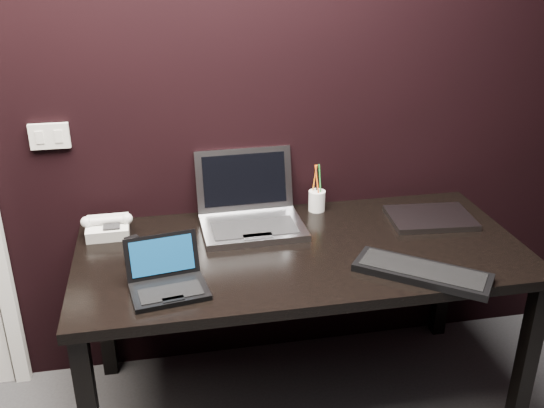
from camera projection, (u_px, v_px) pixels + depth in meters
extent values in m
plane|color=black|center=(207.00, 83.00, 2.39)|extent=(4.00, 0.00, 4.00)
cube|color=silver|center=(49.00, 136.00, 2.35)|extent=(0.15, 0.02, 0.10)
cube|color=silver|center=(40.00, 137.00, 2.33)|extent=(0.03, 0.01, 0.05)
cube|color=silver|center=(59.00, 136.00, 2.34)|extent=(0.03, 0.01, 0.05)
cube|color=black|center=(302.00, 252.00, 2.32)|extent=(1.70, 0.80, 0.04)
cube|color=black|center=(526.00, 362.00, 2.30)|extent=(0.06, 0.06, 0.70)
cube|color=black|center=(103.00, 306.00, 2.64)|extent=(0.06, 0.06, 0.70)
cube|color=black|center=(444.00, 271.00, 2.92)|extent=(0.06, 0.06, 0.70)
cube|color=black|center=(170.00, 291.00, 2.01)|extent=(0.27, 0.21, 0.02)
cube|color=black|center=(171.00, 292.00, 1.99)|extent=(0.22, 0.13, 0.00)
cube|color=black|center=(173.00, 299.00, 1.95)|extent=(0.07, 0.04, 0.00)
cube|color=black|center=(162.00, 255.00, 2.07)|extent=(0.26, 0.09, 0.14)
cube|color=navy|center=(162.00, 256.00, 2.07)|extent=(0.22, 0.07, 0.12)
cube|color=#A3A3A8|center=(253.00, 227.00, 2.44)|extent=(0.41, 0.30, 0.03)
cube|color=black|center=(254.00, 228.00, 2.40)|extent=(0.34, 0.17, 0.00)
cube|color=gray|center=(258.00, 236.00, 2.33)|extent=(0.11, 0.05, 0.00)
cube|color=#9C9DA1|center=(244.00, 179.00, 2.55)|extent=(0.41, 0.09, 0.25)
cube|color=black|center=(245.00, 179.00, 2.54)|extent=(0.35, 0.07, 0.21)
cube|color=black|center=(422.00, 272.00, 2.12)|extent=(0.47, 0.41, 0.03)
cube|color=black|center=(422.00, 269.00, 2.11)|extent=(0.41, 0.36, 0.00)
cube|color=gray|center=(430.00, 218.00, 2.53)|extent=(0.36, 0.27, 0.02)
cube|color=silver|center=(108.00, 229.00, 2.40)|extent=(0.17, 0.15, 0.07)
cylinder|color=silver|center=(107.00, 220.00, 2.38)|extent=(0.15, 0.03, 0.03)
sphere|color=silver|center=(86.00, 222.00, 2.36)|extent=(0.05, 0.05, 0.05)
sphere|color=silver|center=(127.00, 219.00, 2.39)|extent=(0.05, 0.05, 0.05)
cube|color=black|center=(112.00, 226.00, 2.36)|extent=(0.06, 0.05, 0.01)
cube|color=black|center=(133.00, 250.00, 2.19)|extent=(0.05, 0.04, 0.10)
cube|color=black|center=(136.00, 262.00, 2.19)|extent=(0.07, 0.07, 0.02)
cylinder|color=white|center=(317.00, 201.00, 2.61)|extent=(0.08, 0.08, 0.09)
cylinder|color=orange|center=(315.00, 179.00, 2.58)|extent=(0.02, 0.02, 0.13)
cylinder|color=#248632|center=(320.00, 180.00, 2.57)|extent=(0.01, 0.02, 0.13)
cylinder|color=black|center=(318.00, 179.00, 2.58)|extent=(0.01, 0.01, 0.13)
cylinder|color=#E55315|center=(317.00, 180.00, 2.56)|extent=(0.02, 0.03, 0.13)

